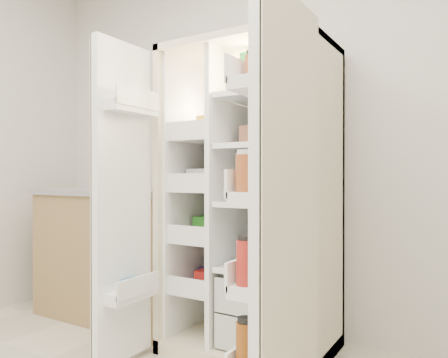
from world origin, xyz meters
The scene contains 5 objects.
wall_back centered at (0.00, 2.00, 1.35)m, with size 4.00×0.02×2.70m, color silver.
refrigerator centered at (0.04, 1.65, 0.75)m, with size 0.92×0.70×1.80m.
freezer_door centered at (-0.48, 1.05, 0.89)m, with size 0.15×0.40×1.72m.
fridge_door centered at (0.51, 0.96, 0.87)m, with size 0.17×0.58×1.72m.
kitchen_counter centered at (-1.05, 1.65, 0.47)m, with size 1.29×0.69×0.94m.
Camera 1 is at (1.19, -0.64, 1.03)m, focal length 34.00 mm.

